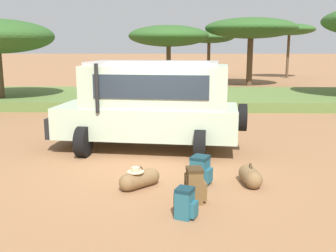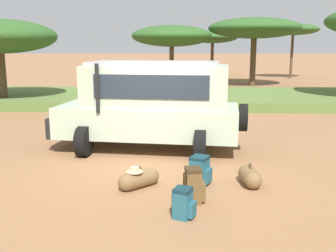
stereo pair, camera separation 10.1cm
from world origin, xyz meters
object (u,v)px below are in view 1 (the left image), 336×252
at_px(backpack_near_rear_wheel, 185,203).
at_px(acacia_tree_right_mid, 251,28).
at_px(backpack_cluster_center, 201,170).
at_px(acacia_tree_distant_right, 289,30).
at_px(backpack_beside_front_wheel, 195,186).
at_px(safari_vehicle, 151,104).
at_px(acacia_tree_left_mid, 169,36).
at_px(duffel_bag_soft_canvas, 250,176).
at_px(duffel_bag_low_black_case, 140,179).
at_px(acacia_tree_centre_back, 209,37).

bearing_deg(backpack_near_rear_wheel, acacia_tree_right_mid, 77.29).
relative_size(backpack_cluster_center, acacia_tree_distant_right, 0.12).
xyz_separation_m(backpack_beside_front_wheel, backpack_near_rear_wheel, (-0.19, -0.67, -0.07)).
distance_m(safari_vehicle, acacia_tree_left_mid, 17.85).
xyz_separation_m(acacia_tree_left_mid, acacia_tree_right_mid, (5.94, 0.94, 0.56)).
xyz_separation_m(backpack_near_rear_wheel, acacia_tree_distant_right, (10.07, 30.68, 4.10)).
xyz_separation_m(safari_vehicle, backpack_near_rear_wheel, (0.85, -4.48, -1.04)).
xyz_separation_m(backpack_beside_front_wheel, acacia_tree_left_mid, (-0.92, 21.51, 3.24)).
xyz_separation_m(acacia_tree_right_mid, acacia_tree_distant_right, (4.86, 7.56, 0.22)).
bearing_deg(backpack_cluster_center, duffel_bag_soft_canvas, -2.16).
height_order(backpack_beside_front_wheel, acacia_tree_left_mid, acacia_tree_left_mid).
height_order(backpack_near_rear_wheel, duffel_bag_low_black_case, backpack_near_rear_wheel).
xyz_separation_m(duffel_bag_low_black_case, acacia_tree_distant_right, (10.97, 29.26, 4.17)).
bearing_deg(acacia_tree_left_mid, duffel_bag_soft_canvas, -84.12).
relative_size(acacia_tree_left_mid, acacia_tree_right_mid, 0.87).
relative_size(backpack_near_rear_wheel, duffel_bag_soft_canvas, 0.62).
distance_m(backpack_beside_front_wheel, duffel_bag_low_black_case, 1.33).
height_order(backpack_cluster_center, acacia_tree_centre_back, acacia_tree_centre_back).
relative_size(safari_vehicle, acacia_tree_right_mid, 0.82).
distance_m(safari_vehicle, backpack_cluster_center, 3.21).
distance_m(duffel_bag_soft_canvas, acacia_tree_centre_back, 30.29).
distance_m(acacia_tree_left_mid, acacia_tree_right_mid, 6.04).
height_order(backpack_beside_front_wheel, acacia_tree_centre_back, acacia_tree_centre_back).
bearing_deg(safari_vehicle, backpack_beside_front_wheel, -74.68).
relative_size(acacia_tree_right_mid, acacia_tree_distant_right, 1.36).
bearing_deg(backpack_near_rear_wheel, acacia_tree_left_mid, 91.88).
relative_size(backpack_near_rear_wheel, acacia_tree_right_mid, 0.08).
xyz_separation_m(backpack_near_rear_wheel, duffel_bag_soft_canvas, (1.39, 1.64, -0.07)).
bearing_deg(acacia_tree_right_mid, acacia_tree_left_mid, -171.04).
xyz_separation_m(duffel_bag_low_black_case, acacia_tree_right_mid, (6.11, 21.70, 3.95)).
bearing_deg(duffel_bag_soft_canvas, safari_vehicle, 128.22).
height_order(backpack_near_rear_wheel, acacia_tree_left_mid, acacia_tree_left_mid).
bearing_deg(safari_vehicle, duffel_bag_low_black_case, -90.93).
xyz_separation_m(duffel_bag_soft_canvas, acacia_tree_right_mid, (3.83, 21.48, 3.94)).
distance_m(backpack_beside_front_wheel, backpack_near_rear_wheel, 0.70).
relative_size(duffel_bag_low_black_case, acacia_tree_left_mid, 0.14).
height_order(backpack_beside_front_wheel, acacia_tree_right_mid, acacia_tree_right_mid).
bearing_deg(backpack_beside_front_wheel, acacia_tree_centre_back, 85.04).
relative_size(duffel_bag_soft_canvas, acacia_tree_distant_right, 0.17).
bearing_deg(safari_vehicle, acacia_tree_distant_right, 67.36).
distance_m(backpack_cluster_center, acacia_tree_left_mid, 20.79).
distance_m(safari_vehicle, backpack_beside_front_wheel, 4.07).
bearing_deg(acacia_tree_centre_back, safari_vehicle, -97.82).
height_order(backpack_cluster_center, duffel_bag_low_black_case, backpack_cluster_center).
height_order(safari_vehicle, acacia_tree_distant_right, acacia_tree_distant_right).
distance_m(duffel_bag_low_black_case, duffel_bag_soft_canvas, 2.30).
distance_m(backpack_near_rear_wheel, duffel_bag_low_black_case, 1.68).
bearing_deg(acacia_tree_right_mid, acacia_tree_distant_right, 57.25).
xyz_separation_m(backpack_near_rear_wheel, acacia_tree_right_mid, (5.21, 23.12, 3.87)).
xyz_separation_m(backpack_near_rear_wheel, acacia_tree_centre_back, (2.88, 31.68, 3.44)).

